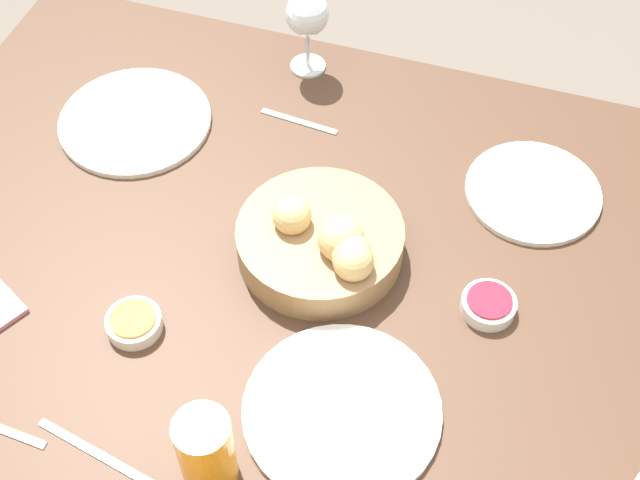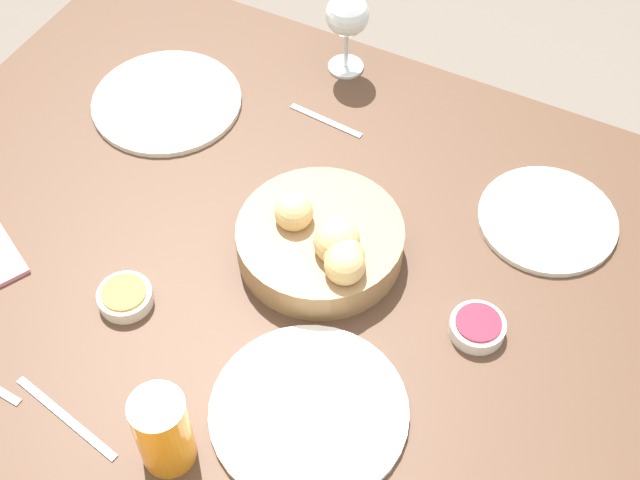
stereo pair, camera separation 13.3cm
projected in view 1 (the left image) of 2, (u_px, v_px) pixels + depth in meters
The scene contains 12 objects.
ground_plane at pixel (282, 470), 1.95m from camera, with size 10.00×10.00×0.00m, color #6B6056.
dining_table at pixel (267, 298), 1.42m from camera, with size 1.28×1.03×0.77m.
bread_basket at pixel (323, 241), 1.32m from camera, with size 0.25×0.25×0.11m.
plate_near_left at pixel (533, 192), 1.42m from camera, with size 0.22×0.22×0.01m.
plate_near_right at pixel (135, 121), 1.52m from camera, with size 0.26×0.26×0.01m.
plate_far_center at pixel (342, 411), 1.18m from camera, with size 0.27×0.27×0.01m.
juice_glass at pixel (206, 451), 1.08m from camera, with size 0.07×0.07×0.13m.
wine_glass at pixel (307, 17), 1.53m from camera, with size 0.08×0.08×0.16m.
jam_bowl_berry at pixel (488, 305), 1.28m from camera, with size 0.08×0.08×0.03m.
jam_bowl_honey at pixel (134, 323), 1.26m from camera, with size 0.08×0.08×0.03m.
fork_silver at pixel (97, 454), 1.15m from camera, with size 0.19×0.05×0.00m.
spoon_coffee at pixel (299, 121), 1.53m from camera, with size 0.14×0.02×0.00m.
Camera 1 is at (-0.33, 0.74, 1.85)m, focal length 50.00 mm.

